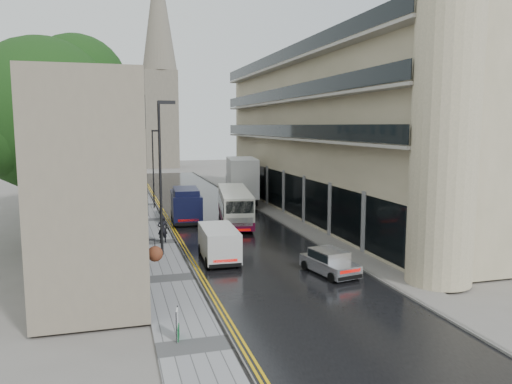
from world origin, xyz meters
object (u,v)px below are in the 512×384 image
tree_far (68,145)px  lamp_post_far (153,170)px  white_lorry (231,183)px  cream_bus (224,212)px  tree_near (46,141)px  pedestrian (162,229)px  white_van (207,251)px  silver_hatchback (332,269)px  estate_sign (177,325)px  navy_van (174,208)px  lamp_post_near (160,179)px

tree_far → lamp_post_far: size_ratio=1.70×
white_lorry → cream_bus: bearing=-97.0°
tree_near → pedestrian: tree_near is taller
white_lorry → white_van: bearing=-97.7°
cream_bus → silver_hatchback: bearing=-70.9°
estate_sign → tree_near: bearing=121.2°
tree_far → lamp_post_far: (7.37, 0.50, -2.44)m
pedestrian → tree_near: bearing=-19.1°
silver_hatchback → pedestrian: bearing=114.1°
white_lorry → lamp_post_far: lamp_post_far is taller
silver_hatchback → navy_van: size_ratio=0.63×
white_lorry → estate_sign: white_lorry is taller
tree_far → silver_hatchback: tree_far is taller
navy_van → lamp_post_near: 9.60m
silver_hatchback → white_van: 7.00m
white_lorry → silver_hatchback: white_lorry is taller
tree_far → navy_van: (8.23, -8.42, -4.76)m
navy_van → white_lorry: bearing=55.2°
cream_bus → navy_van: navy_van is taller
tree_far → cream_bus: size_ratio=1.26×
lamp_post_near → lamp_post_far: (0.92, 17.77, -0.92)m
white_lorry → navy_van: white_lorry is taller
tree_near → silver_hatchback: 19.74m
tree_near → silver_hatchback: bearing=-39.1°
tree_far → white_van: tree_far is taller
white_lorry → lamp_post_far: 7.44m
silver_hatchback → pedestrian: size_ratio=1.98×
white_lorry → silver_hatchback: (-0.36, -24.24, -1.67)m
tree_far → lamp_post_near: bearing=-69.5°
navy_van → pedestrian: bearing=-100.3°
cream_bus → silver_hatchback: cream_bus is taller
navy_van → tree_near: bearing=-147.6°
tree_far → white_lorry: tree_far is taller
navy_van → estate_sign: navy_van is taller
cream_bus → lamp_post_near: (-5.29, -6.70, 3.35)m
silver_hatchback → white_van: (-5.61, 4.16, 0.34)m
lamp_post_near → tree_near: bearing=149.2°
pedestrian → white_van: bearing=95.0°
estate_sign → silver_hatchback: bearing=41.1°
white_van → lamp_post_near: bearing=125.5°
cream_bus → lamp_post_far: lamp_post_far is taller
white_lorry → tree_near: bearing=-131.2°
tree_near → white_van: tree_near is taller
white_van → white_lorry: bearing=76.1°
navy_van → white_van: bearing=-84.0°
lamp_post_far → white_lorry: bearing=-33.1°
cream_bus → navy_van: size_ratio=1.74×
white_lorry → navy_van: (-6.36, -7.86, -0.90)m
white_van → lamp_post_near: 5.44m
tree_far → lamp_post_near: 18.50m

